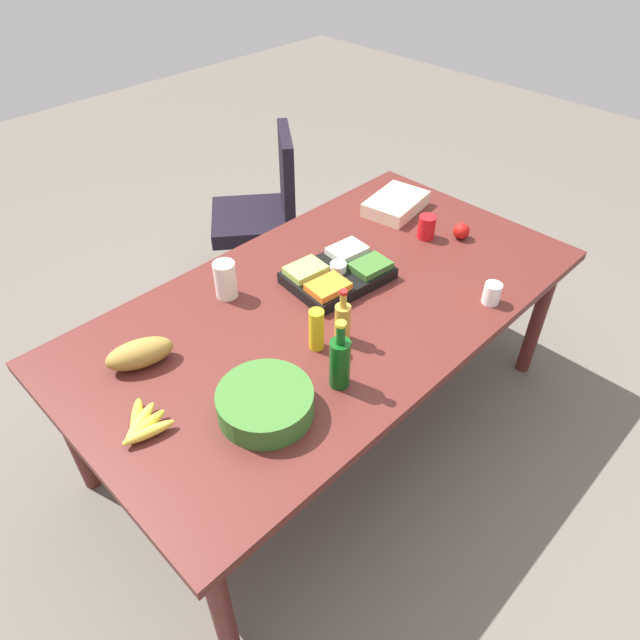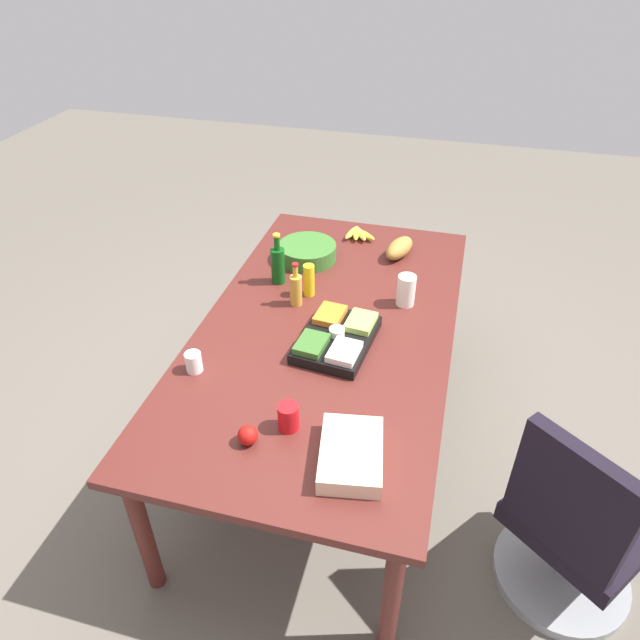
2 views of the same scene
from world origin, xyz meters
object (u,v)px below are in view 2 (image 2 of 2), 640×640
at_px(red_solo_cup, 288,417).
at_px(banana_bunch, 358,234).
at_px(sheet_cake, 351,454).
at_px(paper_cup, 194,362).
at_px(bread_loaf, 399,248).
at_px(mayo_jar, 406,290).
at_px(wine_bottle, 278,264).
at_px(conference_table, 327,336).
at_px(apple_red, 248,435).
at_px(salad_bowl, 307,252).
at_px(veggie_tray, 337,338).
at_px(office_chair, 572,535).
at_px(mustard_bottle, 309,280).
at_px(dressing_bottle, 296,289).

xyz_separation_m(red_solo_cup, banana_bunch, (-1.56, -0.05, -0.03)).
relative_size(sheet_cake, paper_cup, 3.56).
height_order(bread_loaf, mayo_jar, mayo_jar).
bearing_deg(wine_bottle, conference_table, 47.85).
bearing_deg(apple_red, conference_table, 172.36).
distance_m(conference_table, wine_bottle, 0.49).
bearing_deg(salad_bowl, paper_cup, -11.50).
bearing_deg(paper_cup, banana_bunch, 162.30).
xyz_separation_m(banana_bunch, wine_bottle, (0.59, -0.30, 0.08)).
xyz_separation_m(veggie_tray, mayo_jar, (-0.40, 0.25, 0.04)).
distance_m(conference_table, mayo_jar, 0.45).
distance_m(office_chair, paper_cup, 1.67).
bearing_deg(mustard_bottle, paper_cup, -24.57).
xyz_separation_m(bread_loaf, mayo_jar, (0.47, 0.10, 0.03)).
relative_size(bread_loaf, veggie_tray, 0.53).
bearing_deg(mustard_bottle, dressing_bottle, -21.62).
bearing_deg(mustard_bottle, wine_bottle, -112.07).
height_order(conference_table, mustard_bottle, mustard_bottle).
height_order(red_solo_cup, veggie_tray, red_solo_cup).
distance_m(bread_loaf, wine_bottle, 0.72).
relative_size(veggie_tray, banana_bunch, 2.29).
xyz_separation_m(mustard_bottle, apple_red, (1.01, 0.05, -0.05)).
height_order(veggie_tray, mayo_jar, mayo_jar).
height_order(bread_loaf, mustard_bottle, mustard_bottle).
bearing_deg(salad_bowl, wine_bottle, -17.27).
height_order(sheet_cake, salad_bowl, salad_bowl).
xyz_separation_m(office_chair, sheet_cake, (0.18, -0.86, 0.42)).
xyz_separation_m(dressing_bottle, sheet_cake, (0.90, 0.47, -0.05)).
xyz_separation_m(red_solo_cup, apple_red, (0.11, -0.12, -0.02)).
bearing_deg(red_solo_cup, paper_cup, -113.63).
xyz_separation_m(office_chair, apple_red, (0.19, -1.24, 0.43)).
bearing_deg(paper_cup, mustard_bottle, 155.43).
relative_size(conference_table, bread_loaf, 9.05).
relative_size(dressing_bottle, paper_cup, 2.56).
bearing_deg(apple_red, sheet_cake, 91.68).
height_order(conference_table, salad_bowl, salad_bowl).
bearing_deg(dressing_bottle, apple_red, 5.54).
relative_size(banana_bunch, mustard_bottle, 1.16).
xyz_separation_m(red_solo_cup, bread_loaf, (-1.40, 0.21, -0.01)).
xyz_separation_m(veggie_tray, sheet_cake, (0.64, 0.20, -0.00)).
distance_m(dressing_bottle, red_solo_cup, 0.83).
height_order(office_chair, paper_cup, office_chair).
relative_size(dressing_bottle, apple_red, 3.03).
distance_m(office_chair, apple_red, 1.33).
bearing_deg(office_chair, bread_loaf, -145.37).
bearing_deg(banana_bunch, sheet_cake, 10.77).
distance_m(bread_loaf, apple_red, 1.55).
distance_m(mayo_jar, wine_bottle, 0.67).
relative_size(office_chair, mustard_bottle, 5.59).
distance_m(sheet_cake, wine_bottle, 1.24).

